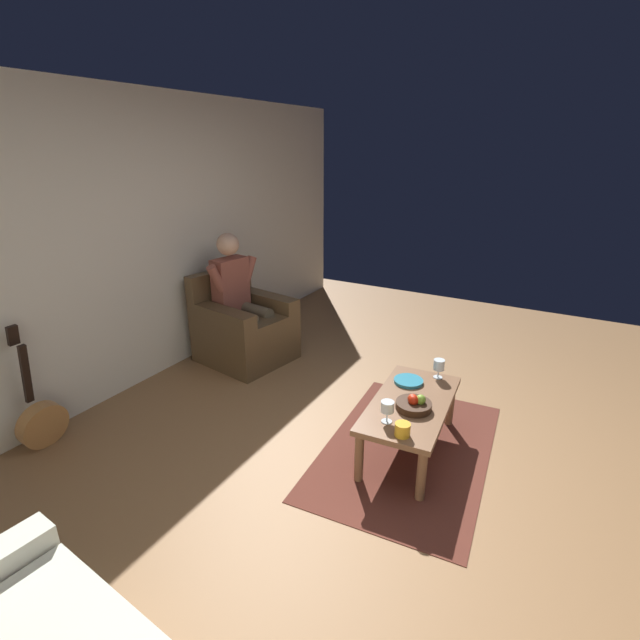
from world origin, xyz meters
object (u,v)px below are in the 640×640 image
at_px(wine_glass_near, 439,366).
at_px(candle_jar, 403,430).
at_px(coffee_table, 410,409).
at_px(armchair, 243,329).
at_px(decorative_dish, 408,381).
at_px(wine_glass_far, 387,408).
at_px(guitar, 41,420).
at_px(fruit_bowl, 414,404).
at_px(person_seated, 239,294).

bearing_deg(wine_glass_near, candle_jar, 1.66).
bearing_deg(coffee_table, candle_jar, 11.89).
bearing_deg(coffee_table, armchair, -108.41).
relative_size(armchair, coffee_table, 0.88).
relative_size(armchair, candle_jar, 9.61).
bearing_deg(armchair, decorative_dish, 87.16).
relative_size(armchair, wine_glass_near, 6.21).
distance_m(coffee_table, wine_glass_far, 0.37).
height_order(guitar, fruit_bowl, guitar).
height_order(armchair, wine_glass_far, armchair).
bearing_deg(armchair, person_seated, -90.00).
bearing_deg(decorative_dish, wine_glass_far, 5.28).
distance_m(armchair, candle_jar, 2.35).
bearing_deg(wine_glass_near, guitar, -54.98).
height_order(guitar, decorative_dish, guitar).
relative_size(armchair, fruit_bowl, 3.83).
relative_size(wine_glass_near, wine_glass_far, 1.01).
xyz_separation_m(wine_glass_near, wine_glass_far, (0.77, -0.12, 0.00)).
bearing_deg(decorative_dish, armchair, -102.21).
distance_m(decorative_dish, candle_jar, 0.70).
relative_size(coffee_table, candle_jar, 10.91).
bearing_deg(candle_jar, person_seated, -117.24).
bearing_deg(wine_glass_near, wine_glass_far, -8.73).
relative_size(guitar, wine_glass_far, 6.26).
bearing_deg(person_seated, coffee_table, 81.07).
bearing_deg(fruit_bowl, wine_glass_near, 178.28).
xyz_separation_m(armchair, wine_glass_near, (0.22, 2.06, 0.18)).
relative_size(wine_glass_far, decorative_dish, 0.68).
xyz_separation_m(coffee_table, guitar, (1.24, -2.34, -0.13)).
relative_size(armchair, guitar, 1.00).
height_order(coffee_table, guitar, guitar).
relative_size(person_seated, coffee_table, 1.21).
height_order(coffee_table, candle_jar, candle_jar).
xyz_separation_m(wine_glass_far, candle_jar, (0.09, 0.14, -0.06)).
bearing_deg(coffee_table, person_seated, -108.30).
relative_size(guitar, wine_glass_near, 6.21).
xyz_separation_m(armchair, decorative_dish, (0.41, 1.89, 0.09)).
bearing_deg(wine_glass_far, decorative_dish, -174.72).
xyz_separation_m(wine_glass_near, fruit_bowl, (0.53, -0.02, -0.06)).
relative_size(wine_glass_far, fruit_bowl, 0.61).
distance_m(wine_glass_far, decorative_dish, 0.59).
bearing_deg(decorative_dish, guitar, -56.14).
bearing_deg(person_seated, wine_glass_far, 72.61).
height_order(person_seated, wine_glass_near, person_seated).
height_order(armchair, decorative_dish, armchair).
relative_size(wine_glass_far, candle_jar, 1.53).
relative_size(person_seated, wine_glass_near, 8.54).
distance_m(person_seated, wine_glass_near, 2.10).
distance_m(person_seated, guitar, 2.00).
bearing_deg(fruit_bowl, person_seated, -110.01).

